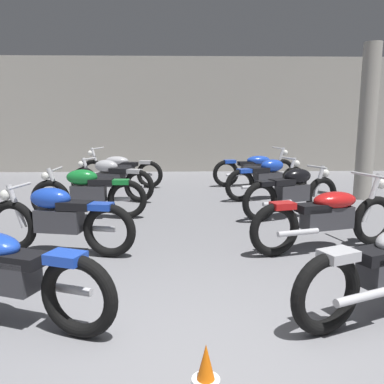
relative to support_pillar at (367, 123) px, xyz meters
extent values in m
plane|color=gray|center=(-3.70, -6.02, -1.60)|extent=(60.00, 60.00, 0.00)
cube|color=#9E998E|center=(-3.70, 4.77, 0.20)|extent=(13.37, 0.24, 3.60)
cylinder|color=#9E998E|center=(0.00, 0.00, 0.00)|extent=(0.36, 0.36, 3.20)
torus|color=black|center=(-4.66, -5.47, -1.27)|extent=(0.67, 0.33, 0.67)
cube|color=#38383D|center=(-5.36, -5.21, -1.17)|extent=(0.70, 0.45, 0.28)
cube|color=black|center=(-5.16, -5.29, -1.03)|extent=(0.46, 0.36, 0.10)
cube|color=blue|center=(-4.75, -5.44, -0.97)|extent=(0.33, 0.28, 0.08)
cylinder|color=silver|center=(-4.85, -5.26, -1.29)|extent=(0.54, 0.26, 0.07)
torus|color=black|center=(-6.02, -3.35, -1.27)|extent=(0.68, 0.24, 0.67)
torus|color=black|center=(-4.75, -3.60, -1.27)|extent=(0.68, 0.24, 0.67)
cylinder|color=silver|center=(-5.94, -3.36, -1.01)|extent=(0.25, 0.12, 0.56)
cube|color=#38383D|center=(-5.38, -3.48, -1.17)|extent=(0.61, 0.35, 0.28)
ellipsoid|color=blue|center=(-5.48, -3.46, -0.89)|extent=(0.56, 0.38, 0.26)
cube|color=black|center=(-5.17, -3.52, -0.97)|extent=(0.44, 0.31, 0.10)
cube|color=blue|center=(-4.84, -3.58, -0.97)|extent=(0.31, 0.25, 0.08)
cylinder|color=silver|center=(-5.88, -3.38, -0.75)|extent=(0.13, 0.48, 0.04)
sphere|color=white|center=(-6.08, -3.34, -0.87)|extent=(0.14, 0.14, 0.14)
cylinder|color=silver|center=(-4.97, -3.43, -1.29)|extent=(0.55, 0.18, 0.07)
torus|color=black|center=(-6.08, -1.61, -1.27)|extent=(0.67, 0.12, 0.67)
torus|color=black|center=(-4.78, -1.63, -1.27)|extent=(0.67, 0.12, 0.67)
cylinder|color=silver|center=(-6.00, -1.61, -1.01)|extent=(0.24, 0.08, 0.56)
cube|color=#38383D|center=(-5.43, -1.62, -1.17)|extent=(0.58, 0.25, 0.28)
ellipsoid|color=#197F33|center=(-5.53, -1.62, -0.89)|extent=(0.53, 0.29, 0.26)
cube|color=black|center=(-5.21, -1.62, -0.97)|extent=(0.41, 0.25, 0.10)
cube|color=#197F33|center=(-4.88, -1.63, -0.97)|extent=(0.28, 0.21, 0.08)
cylinder|color=silver|center=(-5.94, -1.61, -0.75)|extent=(0.05, 0.48, 0.04)
sphere|color=white|center=(-6.14, -1.61, -0.87)|extent=(0.14, 0.14, 0.14)
cylinder|color=silver|center=(-5.03, -1.50, -1.29)|extent=(0.55, 0.08, 0.07)
torus|color=black|center=(-5.93, 0.21, -1.27)|extent=(0.66, 0.35, 0.67)
torus|color=black|center=(-4.72, -0.26, -1.27)|extent=(0.66, 0.35, 0.67)
cylinder|color=silver|center=(-5.86, 0.18, -1.01)|extent=(0.25, 0.15, 0.56)
cube|color=#38383D|center=(-5.33, -0.02, -1.17)|extent=(0.62, 0.43, 0.28)
ellipsoid|color=#B7B7BC|center=(-5.42, 0.01, -0.89)|extent=(0.59, 0.45, 0.26)
cube|color=black|center=(-5.12, -0.11, -0.97)|extent=(0.46, 0.37, 0.10)
cube|color=#B7B7BC|center=(-4.81, -0.23, -0.97)|extent=(0.33, 0.29, 0.08)
cylinder|color=silver|center=(-5.80, 0.16, -0.75)|extent=(0.21, 0.46, 0.04)
sphere|color=white|center=(-5.99, 0.24, -0.87)|extent=(0.14, 0.14, 0.14)
cylinder|color=silver|center=(-4.91, -0.05, -1.29)|extent=(0.54, 0.27, 0.07)
torus|color=black|center=(-6.09, 1.88, -1.27)|extent=(0.68, 0.27, 0.67)
torus|color=black|center=(-4.64, 1.51, -1.27)|extent=(0.68, 0.27, 0.67)
cylinder|color=silver|center=(-6.02, 1.86, -0.96)|extent=(0.28, 0.14, 0.66)
cube|color=#38383D|center=(-5.37, 1.69, -1.17)|extent=(0.70, 0.39, 0.28)
ellipsoid|color=#B7B7BC|center=(-5.46, 1.72, -0.95)|extent=(0.66, 0.46, 0.22)
cube|color=black|center=(-5.15, 1.64, -1.03)|extent=(0.45, 0.33, 0.10)
cube|color=#B7B7BC|center=(-4.74, 1.54, -0.97)|extent=(0.32, 0.26, 0.08)
cylinder|color=silver|center=(-5.96, 1.84, -0.65)|extent=(0.20, 0.67, 0.04)
sphere|color=white|center=(-6.15, 1.89, -0.77)|extent=(0.14, 0.14, 0.14)
cylinder|color=silver|center=(-4.85, 1.70, -1.29)|extent=(0.55, 0.20, 0.07)
torus|color=black|center=(-2.74, -5.47, -1.27)|extent=(0.66, 0.37, 0.67)
cube|color=black|center=(-2.26, -5.26, -1.03)|extent=(0.46, 0.38, 0.10)
cube|color=#B7B7BC|center=(-2.65, -5.43, -0.97)|extent=(0.34, 0.29, 0.08)
cylinder|color=silver|center=(-2.46, -5.49, -1.29)|extent=(0.53, 0.28, 0.07)
torus|color=black|center=(-1.28, -3.21, -1.27)|extent=(0.67, 0.29, 0.67)
torus|color=black|center=(-2.72, -3.62, -1.27)|extent=(0.67, 0.29, 0.67)
cylinder|color=silver|center=(-1.36, -3.23, -0.96)|extent=(0.28, 0.14, 0.66)
cube|color=#38383D|center=(-2.00, -3.42, -1.17)|extent=(0.70, 0.41, 0.28)
ellipsoid|color=red|center=(-1.91, -3.39, -0.95)|extent=(0.67, 0.47, 0.22)
cube|color=black|center=(-2.21, -3.48, -1.03)|extent=(0.45, 0.34, 0.10)
cube|color=red|center=(-2.63, -3.60, -0.97)|extent=(0.32, 0.27, 0.08)
cylinder|color=silver|center=(-1.42, -3.25, -0.65)|extent=(0.22, 0.66, 0.04)
sphere|color=white|center=(-1.22, -3.19, -0.77)|extent=(0.14, 0.14, 0.14)
cylinder|color=silver|center=(-2.45, -3.68, -1.29)|extent=(0.55, 0.22, 0.07)
torus|color=black|center=(-1.37, -1.39, -1.27)|extent=(0.66, 0.36, 0.67)
torus|color=black|center=(-2.57, -1.90, -1.27)|extent=(0.66, 0.36, 0.67)
cylinder|color=silver|center=(-1.44, -1.42, -1.01)|extent=(0.25, 0.16, 0.56)
cube|color=#38383D|center=(-1.97, -1.65, -1.17)|extent=(0.62, 0.44, 0.28)
ellipsoid|color=black|center=(-1.88, -1.61, -0.89)|extent=(0.59, 0.46, 0.26)
cube|color=black|center=(-2.17, -1.73, -0.97)|extent=(0.46, 0.38, 0.10)
cube|color=black|center=(-2.47, -1.86, -0.97)|extent=(0.34, 0.29, 0.08)
cylinder|color=silver|center=(-1.50, -1.45, -0.75)|extent=(0.22, 0.46, 0.04)
sphere|color=white|center=(-1.31, -1.37, -0.87)|extent=(0.14, 0.14, 0.14)
cylinder|color=silver|center=(-2.29, -1.92, -1.29)|extent=(0.53, 0.28, 0.07)
torus|color=black|center=(-1.43, 0.20, -1.27)|extent=(0.67, 0.33, 0.67)
torus|color=black|center=(-2.66, -0.23, -1.27)|extent=(0.67, 0.33, 0.67)
cylinder|color=silver|center=(-1.51, 0.17, -1.01)|extent=(0.25, 0.15, 0.56)
cube|color=#38383D|center=(-2.04, -0.02, -1.17)|extent=(0.62, 0.42, 0.28)
ellipsoid|color=blue|center=(-1.95, 0.01, -0.89)|extent=(0.58, 0.44, 0.26)
cube|color=black|center=(-2.25, -0.09, -0.97)|extent=(0.46, 0.36, 0.10)
cube|color=blue|center=(-2.56, -0.20, -0.97)|extent=(0.33, 0.28, 0.08)
cylinder|color=silver|center=(-1.56, 0.15, -0.75)|extent=(0.19, 0.46, 0.04)
sphere|color=white|center=(-1.37, 0.22, -0.87)|extent=(0.14, 0.14, 0.14)
cylinder|color=silver|center=(-2.38, -0.27, -1.29)|extent=(0.54, 0.25, 0.07)
torus|color=black|center=(-1.26, 1.87, -1.27)|extent=(0.68, 0.21, 0.67)
torus|color=black|center=(-2.74, 1.63, -1.27)|extent=(0.68, 0.21, 0.67)
cylinder|color=silver|center=(-1.34, 1.85, -0.96)|extent=(0.28, 0.11, 0.66)
cube|color=#38383D|center=(-2.00, 1.75, -1.17)|extent=(0.69, 0.34, 0.28)
ellipsoid|color=blue|center=(-1.90, 1.76, -0.95)|extent=(0.64, 0.41, 0.22)
cube|color=black|center=(-2.22, 1.71, -1.03)|extent=(0.43, 0.30, 0.10)
cube|color=blue|center=(-2.64, 1.65, -0.97)|extent=(0.31, 0.24, 0.08)
cylinder|color=silver|center=(-1.40, 1.84, -0.65)|extent=(0.14, 0.68, 0.04)
sphere|color=white|center=(-1.20, 1.88, -0.77)|extent=(0.14, 0.14, 0.14)
cylinder|color=silver|center=(-2.48, 1.54, -1.29)|extent=(0.55, 0.16, 0.07)
cylinder|color=white|center=(-3.75, -6.51, -1.29)|extent=(0.15, 0.15, 0.06)
camera|label=1|loc=(-3.87, -8.41, 0.07)|focal=37.94mm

